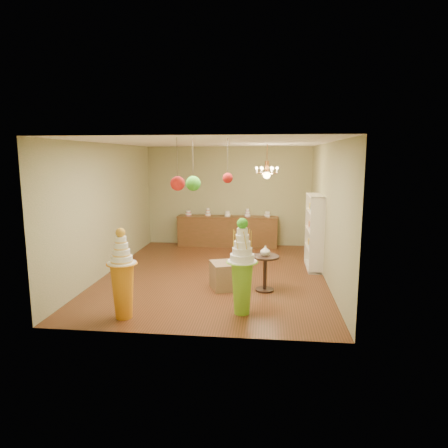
# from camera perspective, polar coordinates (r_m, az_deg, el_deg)

# --- Properties ---
(floor) EXTENTS (6.50, 6.50, 0.00)m
(floor) POSITION_cam_1_polar(r_m,az_deg,el_deg) (9.36, -1.34, -7.16)
(floor) COLOR #552D17
(floor) RESTS_ON ground
(ceiling) EXTENTS (6.50, 6.50, 0.00)m
(ceiling) POSITION_cam_1_polar(r_m,az_deg,el_deg) (8.97, -1.41, 11.52)
(ceiling) COLOR white
(ceiling) RESTS_ON ground
(wall_back) EXTENTS (5.00, 0.04, 3.00)m
(wall_back) POSITION_cam_1_polar(r_m,az_deg,el_deg) (12.25, 0.64, 3.99)
(wall_back) COLOR tan
(wall_back) RESTS_ON ground
(wall_front) EXTENTS (5.00, 0.04, 3.00)m
(wall_front) POSITION_cam_1_polar(r_m,az_deg,el_deg) (5.88, -5.57, -2.20)
(wall_front) COLOR tan
(wall_front) RESTS_ON ground
(wall_left) EXTENTS (0.04, 6.50, 3.00)m
(wall_left) POSITION_cam_1_polar(r_m,az_deg,el_deg) (9.69, -16.19, 2.12)
(wall_left) COLOR tan
(wall_left) RESTS_ON ground
(wall_right) EXTENTS (0.04, 6.50, 3.00)m
(wall_right) POSITION_cam_1_polar(r_m,az_deg,el_deg) (9.06, 14.51, 1.69)
(wall_right) COLOR tan
(wall_right) RESTS_ON ground
(pedestal_green) EXTENTS (0.51, 0.51, 1.68)m
(pedestal_green) POSITION_cam_1_polar(r_m,az_deg,el_deg) (6.90, 2.59, -7.28)
(pedestal_green) COLOR #7AC02A
(pedestal_green) RESTS_ON floor
(pedestal_orange) EXTENTS (0.57, 0.57, 1.55)m
(pedestal_orange) POSITION_cam_1_polar(r_m,az_deg,el_deg) (6.96, -14.27, -8.10)
(pedestal_orange) COLOR orange
(pedestal_orange) RESTS_ON floor
(burlap_riser) EXTENTS (0.78, 0.78, 0.55)m
(burlap_riser) POSITION_cam_1_polar(r_m,az_deg,el_deg) (8.31, 0.38, -7.35)
(burlap_riser) COLOR olive
(burlap_riser) RESTS_ON floor
(sideboard) EXTENTS (3.04, 0.54, 1.16)m
(sideboard) POSITION_cam_1_polar(r_m,az_deg,el_deg) (12.12, 0.50, -0.96)
(sideboard) COLOR brown
(sideboard) RESTS_ON floor
(shelving_unit) EXTENTS (0.33, 1.20, 1.80)m
(shelving_unit) POSITION_cam_1_polar(r_m,az_deg,el_deg) (9.92, 12.79, -1.08)
(shelving_unit) COLOR silver
(shelving_unit) RESTS_ON floor
(round_table) EXTENTS (0.63, 0.63, 0.73)m
(round_table) POSITION_cam_1_polar(r_m,az_deg,el_deg) (8.15, 5.88, -6.30)
(round_table) COLOR black
(round_table) RESTS_ON floor
(vase) EXTENTS (0.25, 0.25, 0.21)m
(vase) POSITION_cam_1_polar(r_m,az_deg,el_deg) (8.06, 5.93, -3.82)
(vase) COLOR silver
(vase) RESTS_ON round_table
(pom_red_left) EXTENTS (0.23, 0.23, 0.84)m
(pom_red_left) POSITION_cam_1_polar(r_m,az_deg,el_deg) (6.41, -6.64, 5.78)
(pom_red_left) COLOR #464132
(pom_red_left) RESTS_ON ceiling
(pom_green_mid) EXTENTS (0.26, 0.26, 0.89)m
(pom_green_mid) POSITION_cam_1_polar(r_m,az_deg,el_deg) (6.91, -4.42, 5.80)
(pom_green_mid) COLOR #464132
(pom_green_mid) RESTS_ON ceiling
(pom_red_right) EXTENTS (0.17, 0.17, 0.74)m
(pom_red_right) POSITION_cam_1_polar(r_m,az_deg,el_deg) (6.75, 0.52, 6.61)
(pom_red_right) COLOR #464132
(pom_red_right) RESTS_ON ceiling
(chandelier) EXTENTS (0.61, 0.61, 0.85)m
(chandelier) POSITION_cam_1_polar(r_m,az_deg,el_deg) (9.97, 6.13, 7.27)
(chandelier) COLOR #C67C46
(chandelier) RESTS_ON ceiling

